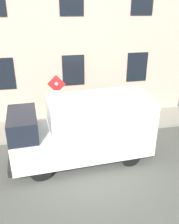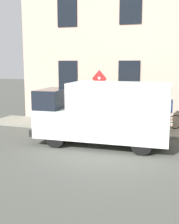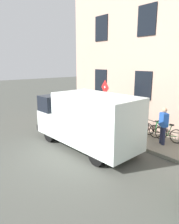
{
  "view_description": "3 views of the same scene",
  "coord_description": "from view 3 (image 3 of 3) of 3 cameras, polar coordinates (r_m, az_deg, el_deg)",
  "views": [
    {
      "loc": [
        -6.9,
        1.65,
        5.61
      ],
      "look_at": [
        2.19,
        -0.27,
        1.46
      ],
      "focal_mm": 38.71,
      "sensor_mm": 36.0,
      "label": 1
    },
    {
      "loc": [
        -9.83,
        -2.95,
        3.28
      ],
      "look_at": [
        2.28,
        1.25,
        1.08
      ],
      "focal_mm": 46.54,
      "sensor_mm": 36.0,
      "label": 2
    },
    {
      "loc": [
        -4.57,
        -6.82,
        3.82
      ],
      "look_at": [
        2.16,
        1.34,
        1.28
      ],
      "focal_mm": 33.28,
      "sensor_mm": 36.0,
      "label": 3
    }
  ],
  "objects": [
    {
      "name": "ground_plane",
      "position": [
        9.06,
        -5.24,
        -11.49
      ],
      "size": [
        80.0,
        80.0,
        0.0
      ],
      "primitive_type": "plane",
      "color": "#474842"
    },
    {
      "name": "sidewalk_slab",
      "position": [
        11.41,
        10.65,
        -5.92
      ],
      "size": [
        2.09,
        14.24,
        0.14
      ],
      "primitive_type": "cube",
      "color": "gray",
      "rests_on": "ground_plane"
    },
    {
      "name": "building_facade",
      "position": [
        11.89,
        15.97,
        14.3
      ],
      "size": [
        0.75,
        12.24,
        8.17
      ],
      "color": "#C6A38E",
      "rests_on": "ground_plane"
    },
    {
      "name": "sign_post_stacked",
      "position": [
        11.0,
        4.3,
        3.62
      ],
      "size": [
        0.2,
        0.55,
        2.67
      ],
      "color": "#474C47",
      "rests_on": "sidewalk_slab"
    },
    {
      "name": "delivery_van",
      "position": [
        9.3,
        -0.79,
        -1.99
      ],
      "size": [
        2.25,
        5.42,
        2.5
      ],
      "rotation": [
        0.0,
        0.0,
        1.62
      ],
      "color": "silver",
      "rests_on": "ground_plane"
    },
    {
      "name": "bicycle_green",
      "position": [
        10.66,
        20.16,
        -5.43
      ],
      "size": [
        0.46,
        1.71,
        0.89
      ],
      "rotation": [
        0.0,
        0.0,
        1.69
      ],
      "color": "black",
      "rests_on": "sidewalk_slab"
    },
    {
      "name": "bicycle_black",
      "position": [
        11.04,
        16.78,
        -4.53
      ],
      "size": [
        0.46,
        1.71,
        0.89
      ],
      "rotation": [
        0.0,
        0.0,
        1.54
      ],
      "color": "black",
      "rests_on": "sidewalk_slab"
    },
    {
      "name": "bicycle_purple",
      "position": [
        11.45,
        13.63,
        -3.68
      ],
      "size": [
        0.46,
        1.71,
        0.89
      ],
      "rotation": [
        0.0,
        0.0,
        1.57
      ],
      "color": "black",
      "rests_on": "sidewalk_slab"
    },
    {
      "name": "pedestrian",
      "position": [
        9.98,
        19.64,
        -3.29
      ],
      "size": [
        0.43,
        0.48,
        1.72
      ],
      "rotation": [
        0.0,
        0.0,
        5.76
      ],
      "color": "#262B47",
      "rests_on": "sidewalk_slab"
    },
    {
      "name": "litter_bin",
      "position": [
        10.95,
        7.1,
        -3.74
      ],
      "size": [
        0.44,
        0.44,
        0.9
      ],
      "primitive_type": "cylinder",
      "color": "#2D5133",
      "rests_on": "sidewalk_slab"
    }
  ]
}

